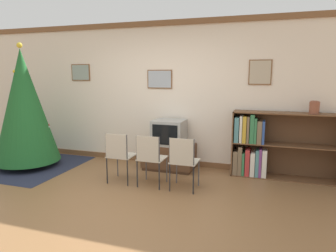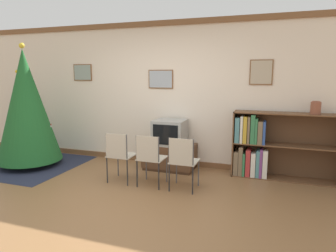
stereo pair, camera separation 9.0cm
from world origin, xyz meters
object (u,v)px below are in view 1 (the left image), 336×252
Objects in this scene: television at (169,132)px; christmas_tree at (24,106)px; vase at (314,107)px; tv_console at (169,156)px; folding_chair_right at (183,160)px; folding_chair_center at (150,157)px; folding_chair_left at (119,154)px; bookshelf at (265,147)px.

christmas_tree is at bearing -165.34° from television.
vase is at bearing 1.88° from television.
tv_console is 2.57m from vase.
folding_chair_right is at bearing -4.87° from christmas_tree.
christmas_tree reaches higher than vase.
christmas_tree is 2.78× the size of folding_chair_right.
television is 0.97m from folding_chair_center.
folding_chair_right reaches higher than tv_console.
folding_chair_left is at bearing -119.12° from television.
folding_chair_center is (0.53, 0.00, 0.00)m from folding_chair_left.
folding_chair_right is at bearing -60.94° from tv_console.
christmas_tree reaches higher than tv_console.
bookshelf is (1.14, 1.05, 0.05)m from folding_chair_right.
television is 0.68× the size of folding_chair_left.
television is 0.32× the size of bookshelf.
tv_console is at bearing -178.18° from vase.
bookshelf is at bearing 3.58° from television.
folding_chair_center is 0.53m from folding_chair_right.
tv_console is 4.47× the size of vase.
bookshelf is at bearing 3.49° from tv_console.
vase is at bearing -2.11° from bookshelf.
folding_chair_left is 2.43m from bookshelf.
tv_console is at bearing 90.00° from television.
christmas_tree is 11.11× the size of vase.
vase reaches higher than bookshelf.
vase reaches higher than folding_chair_left.
folding_chair_right is (0.53, -0.95, 0.24)m from tv_console.
vase is (1.85, 1.02, 0.74)m from folding_chair_right.
tv_console is at bearing -176.51° from bookshelf.
folding_chair_center is at bearing -90.00° from tv_console.
folding_chair_left is (-0.53, -0.95, 0.24)m from tv_console.
folding_chair_left is 0.47× the size of bookshelf.
vase is at bearing 23.31° from folding_chair_center.
folding_chair_right is 2.24m from vase.
bookshelf is 1.00m from vase.
christmas_tree reaches higher than television.
christmas_tree is 2.49× the size of tv_console.
christmas_tree is 4.07× the size of television.
folding_chair_right is (1.05, 0.00, 0.00)m from folding_chair_left.
folding_chair_left is 1.00× the size of folding_chair_right.
vase is at bearing 8.66° from christmas_tree.
christmas_tree is 2.19m from folding_chair_left.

